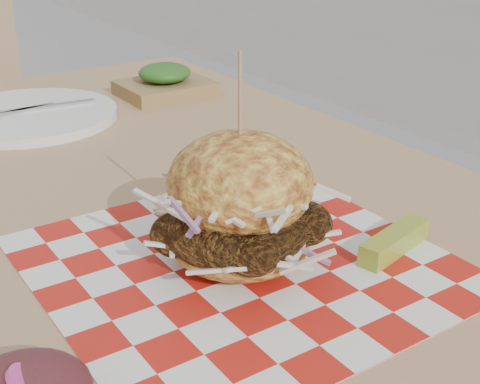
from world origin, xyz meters
The scene contains 6 objects.
patio_table centered at (-0.15, 0.15, 0.67)m, with size 0.80×1.20×0.75m.
paper_liner centered at (-0.12, -0.07, 0.75)m, with size 0.36×0.36×0.00m, color red.
sandwich centered at (-0.12, -0.07, 0.81)m, with size 0.18×0.18×0.20m.
pickle_spear centered at (0.01, -0.13, 0.76)m, with size 0.10×0.02×0.02m, color #A7AE32.
place_setting centered at (-0.15, 0.48, 0.76)m, with size 0.27×0.27×0.02m.
kraft_tray centered at (0.09, 0.49, 0.77)m, with size 0.15×0.12×0.06m.
Camera 1 is at (-0.43, -0.52, 1.07)m, focal length 50.00 mm.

